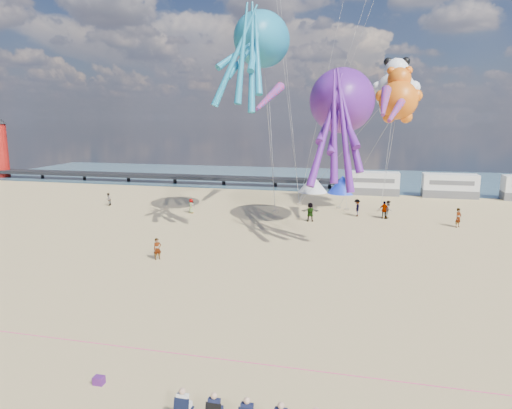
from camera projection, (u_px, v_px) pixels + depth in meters
name	position (u px, v px, depth m)	size (l,w,h in m)	color
ground	(264.00, 313.00, 23.86)	(120.00, 120.00, 0.00)	#D1B578
water	(335.00, 178.00, 76.41)	(120.00, 120.00, 0.00)	#3A5E6F
pier	(151.00, 176.00, 72.09)	(60.00, 3.00, 0.50)	black
lighthouse	(0.00, 151.00, 77.82)	(2.60, 2.60, 9.00)	#A5140F
motorhome_0	(373.00, 183.00, 60.43)	(6.60, 2.50, 3.00)	silver
motorhome_1	(450.00, 186.00, 58.27)	(6.60, 2.50, 3.00)	silver
tent_white	(313.00, 183.00, 62.31)	(4.00, 4.00, 2.40)	white
tent_blue	(342.00, 184.00, 61.40)	(4.00, 4.00, 2.40)	#1933CC
cooler_purple	(99.00, 380.00, 17.44)	(0.40, 0.30, 0.32)	#4F1B66
rope_line	(239.00, 361.00, 19.08)	(0.03, 0.03, 34.00)	#F2338C
standing_person	(157.00, 249.00, 32.71)	(0.58, 0.38, 1.58)	tan
beachgoer_1	(108.00, 199.00, 52.77)	(0.73, 0.47, 1.48)	#7F6659
beachgoer_2	(357.00, 208.00, 47.09)	(0.87, 0.68, 1.79)	#7F6659
beachgoer_3	(384.00, 210.00, 45.90)	(1.16, 0.67, 1.80)	#7F6659
beachgoer_4	(310.00, 212.00, 44.79)	(1.10, 0.46, 1.88)	#7F6659
beachgoer_5	(458.00, 218.00, 42.35)	(1.67, 0.53, 1.80)	#7F6659
beachgoer_6	(191.00, 206.00, 48.69)	(0.57, 0.37, 1.56)	#7F6659
beachgoer_7	(388.00, 210.00, 46.00)	(0.90, 0.59, 1.85)	#7F6659
sandbag_a	(275.00, 211.00, 49.08)	(0.50, 0.35, 0.22)	gray
sandbag_b	(347.00, 209.00, 50.26)	(0.50, 0.35, 0.22)	gray
sandbag_c	(380.00, 210.00, 49.84)	(0.50, 0.35, 0.22)	gray
sandbag_d	(338.00, 208.00, 51.22)	(0.50, 0.35, 0.22)	gray
sandbag_e	(299.00, 204.00, 53.54)	(0.50, 0.35, 0.22)	gray
kite_octopus_teal	(262.00, 39.00, 40.75)	(4.29, 10.00, 11.43)	teal
kite_octopus_purple	(342.00, 101.00, 39.64)	(4.58, 10.70, 12.22)	#5D1C8A
kite_panda	(396.00, 92.00, 47.66)	(5.07, 4.77, 7.15)	white
kite_teddy_orange	(398.00, 100.00, 44.74)	(4.60, 4.33, 6.49)	orange
windsock_left	(269.00, 97.00, 50.04)	(1.10, 7.86, 7.86)	red
windsock_mid	(399.00, 105.00, 42.64)	(1.00, 6.77, 6.77)	red
windsock_right	(385.00, 102.00, 39.86)	(0.90, 4.87, 4.87)	red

